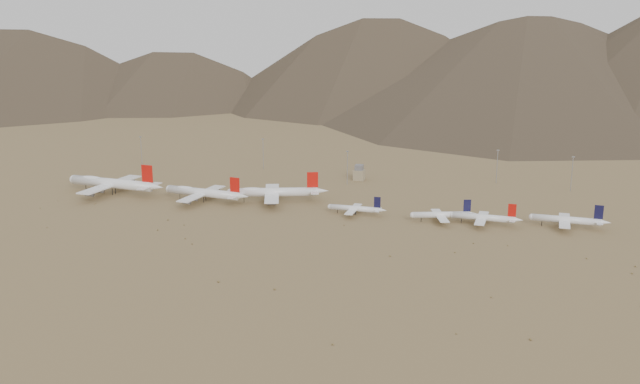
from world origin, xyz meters
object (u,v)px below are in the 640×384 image
(widebody_centre, at_px, (203,192))
(widebody_east, at_px, (274,192))
(narrowbody_a, at_px, (356,209))
(control_tower, at_px, (359,173))
(widebody_west, at_px, (112,183))
(narrowbody_b, at_px, (443,215))

(widebody_centre, height_order, widebody_east, widebody_east)
(widebody_centre, xyz_separation_m, narrowbody_a, (107.35, -1.34, -2.49))
(widebody_east, height_order, control_tower, widebody_east)
(widebody_east, distance_m, narrowbody_a, 63.00)
(widebody_centre, bearing_deg, widebody_west, -175.06)
(widebody_west, bearing_deg, widebody_east, 10.53)
(widebody_west, height_order, narrowbody_a, widebody_west)
(widebody_east, xyz_separation_m, narrowbody_b, (116.17, -14.49, -2.60))
(widebody_east, relative_size, narrowbody_a, 1.72)
(widebody_west, xyz_separation_m, widebody_centre, (71.59, -1.02, -1.46))
(widebody_centre, relative_size, widebody_east, 0.98)
(widebody_east, distance_m, narrowbody_b, 117.10)
(widebody_centre, distance_m, narrowbody_b, 162.39)
(widebody_west, xyz_separation_m, widebody_east, (117.79, 12.54, -0.99))
(narrowbody_a, height_order, narrowbody_b, narrowbody_b)
(narrowbody_b, bearing_deg, widebody_centre, 160.06)
(widebody_centre, xyz_separation_m, narrowbody_b, (162.37, -0.93, -2.13))
(widebody_east, distance_m, control_tower, 90.99)
(control_tower, bearing_deg, widebody_centre, -131.94)
(widebody_west, height_order, widebody_centre, widebody_west)
(widebody_east, bearing_deg, narrowbody_a, -33.54)
(widebody_west, relative_size, narrowbody_b, 1.96)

